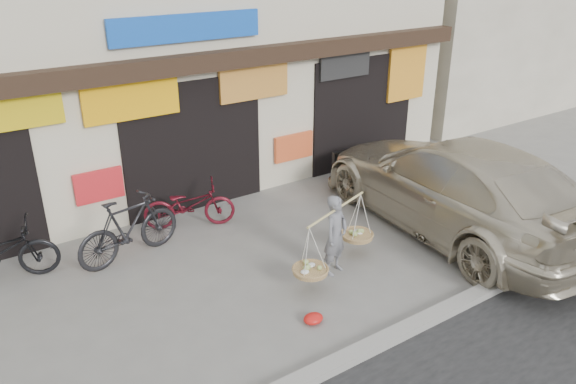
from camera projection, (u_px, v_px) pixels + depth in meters
ground at (291, 282)px, 9.26m from camera, size 70.00×70.00×0.00m
kerb at (373, 345)px, 7.72m from camera, size 70.00×0.25×0.12m
shophouse_block at (132, 24)px, 12.72m from camera, size 14.00×6.32×7.00m
neighbor_east at (492, 2)px, 20.16m from camera, size 12.00×7.00×6.40m
street_vendor at (336, 239)px, 9.31m from camera, size 1.94×1.04×1.41m
bike_1 at (129, 228)px, 9.76m from camera, size 2.03×0.94×1.18m
bike_2 at (189, 205)px, 10.91m from camera, size 1.86×1.25×0.92m
suv at (454, 185)px, 10.72m from camera, size 3.03×6.34×1.78m
red_bag at (313, 319)px, 8.25m from camera, size 0.31×0.25×0.14m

